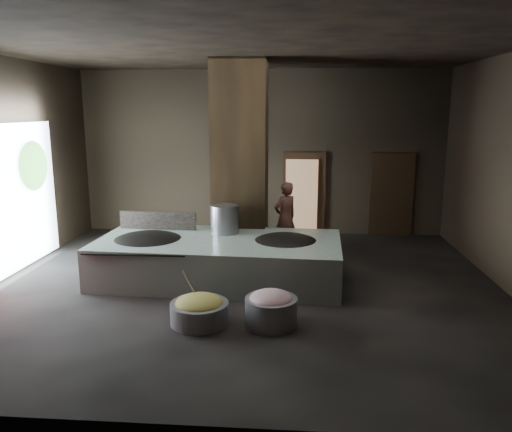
# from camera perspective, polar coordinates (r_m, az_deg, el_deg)

# --- Properties ---
(floor) EXTENTS (10.00, 9.00, 0.10)m
(floor) POSITION_cam_1_polar(r_m,az_deg,el_deg) (9.99, -1.18, -8.26)
(floor) COLOR black
(floor) RESTS_ON ground
(ceiling) EXTENTS (10.00, 9.00, 0.10)m
(ceiling) POSITION_cam_1_polar(r_m,az_deg,el_deg) (9.44, -1.31, 18.94)
(ceiling) COLOR black
(ceiling) RESTS_ON back_wall
(back_wall) EXTENTS (10.00, 0.10, 4.50)m
(back_wall) POSITION_cam_1_polar(r_m,az_deg,el_deg) (13.96, 0.62, 7.23)
(back_wall) COLOR black
(back_wall) RESTS_ON ground
(front_wall) EXTENTS (10.00, 0.10, 4.50)m
(front_wall) POSITION_cam_1_polar(r_m,az_deg,el_deg) (5.00, -6.41, -1.43)
(front_wall) COLOR black
(front_wall) RESTS_ON ground
(pillar) EXTENTS (1.20, 1.20, 4.50)m
(pillar) POSITION_cam_1_polar(r_m,az_deg,el_deg) (11.35, -1.80, 6.13)
(pillar) COLOR black
(pillar) RESTS_ON ground
(hearth_platform) EXTENTS (5.00, 2.59, 0.85)m
(hearth_platform) POSITION_cam_1_polar(r_m,az_deg,el_deg) (10.25, -4.25, -4.96)
(hearth_platform) COLOR #ADC1B1
(hearth_platform) RESTS_ON ground
(platform_cap) EXTENTS (4.78, 2.30, 0.03)m
(platform_cap) POSITION_cam_1_polar(r_m,az_deg,el_deg) (10.14, -4.29, -2.85)
(platform_cap) COLOR black
(platform_cap) RESTS_ON hearth_platform
(wok_left) EXTENTS (1.54, 1.54, 0.43)m
(wok_left) POSITION_cam_1_polar(r_m,az_deg,el_deg) (10.43, -12.23, -3.05)
(wok_left) COLOR black
(wok_left) RESTS_ON hearth_platform
(wok_left_rim) EXTENTS (1.57, 1.57, 0.05)m
(wok_left_rim) POSITION_cam_1_polar(r_m,az_deg,el_deg) (10.41, -12.25, -2.68)
(wok_left_rim) COLOR black
(wok_left_rim) RESTS_ON hearth_platform
(wok_right) EXTENTS (1.43, 1.43, 0.40)m
(wok_right) POSITION_cam_1_polar(r_m,az_deg,el_deg) (10.09, 3.37, -3.29)
(wok_right) COLOR black
(wok_right) RESTS_ON hearth_platform
(wok_right_rim) EXTENTS (1.47, 1.47, 0.05)m
(wok_right_rim) POSITION_cam_1_polar(r_m,az_deg,el_deg) (10.08, 3.38, -2.90)
(wok_right_rim) COLOR black
(wok_right_rim) RESTS_ON hearth_platform
(stock_pot) EXTENTS (0.60, 0.60, 0.64)m
(stock_pot) POSITION_cam_1_polar(r_m,az_deg,el_deg) (10.59, -3.60, -0.45)
(stock_pot) COLOR gray
(stock_pot) RESTS_ON hearth_platform
(splash_guard) EXTENTS (1.70, 0.15, 0.43)m
(splash_guard) POSITION_cam_1_polar(r_m,az_deg,el_deg) (11.11, -11.13, -0.59)
(splash_guard) COLOR black
(splash_guard) RESTS_ON hearth_platform
(cook) EXTENTS (0.75, 0.72, 1.74)m
(cook) POSITION_cam_1_polar(r_m,az_deg,el_deg) (12.05, 3.37, -0.19)
(cook) COLOR #8D5347
(cook) RESTS_ON ground
(veg_basin) EXTENTS (1.15, 1.15, 0.35)m
(veg_basin) POSITION_cam_1_polar(r_m,az_deg,el_deg) (8.32, -6.48, -10.94)
(veg_basin) COLOR gray
(veg_basin) RESTS_ON ground
(veg_fill) EXTENTS (0.78, 0.78, 0.24)m
(veg_fill) POSITION_cam_1_polar(r_m,az_deg,el_deg) (8.25, -6.51, -9.83)
(veg_fill) COLOR olive
(veg_fill) RESTS_ON veg_basin
(ladle) EXTENTS (0.26, 0.31, 0.68)m
(ladle) POSITION_cam_1_polar(r_m,az_deg,el_deg) (8.35, -7.37, -8.12)
(ladle) COLOR gray
(ladle) RESTS_ON veg_basin
(meat_basin) EXTENTS (1.11, 1.11, 0.46)m
(meat_basin) POSITION_cam_1_polar(r_m,az_deg,el_deg) (8.17, 1.73, -10.87)
(meat_basin) COLOR gray
(meat_basin) RESTS_ON ground
(meat_fill) EXTENTS (0.70, 0.70, 0.27)m
(meat_fill) POSITION_cam_1_polar(r_m,az_deg,el_deg) (8.09, 1.74, -9.45)
(meat_fill) COLOR #AE6873
(meat_fill) RESTS_ON meat_basin
(doorway_near) EXTENTS (1.18, 0.08, 2.38)m
(doorway_near) POSITION_cam_1_polar(r_m,az_deg,el_deg) (13.97, 5.51, 2.43)
(doorway_near) COLOR black
(doorway_near) RESTS_ON ground
(doorway_near_glow) EXTENTS (0.88, 0.04, 2.08)m
(doorway_near_glow) POSITION_cam_1_polar(r_m,az_deg,el_deg) (13.90, 5.22, 2.17)
(doorway_near_glow) COLOR #8C6647
(doorway_near_glow) RESTS_ON ground
(doorway_far) EXTENTS (1.18, 0.08, 2.38)m
(doorway_far) POSITION_cam_1_polar(r_m,az_deg,el_deg) (14.22, 15.23, 2.23)
(doorway_far) COLOR black
(doorway_far) RESTS_ON ground
(doorway_far_glow) EXTENTS (0.86, 0.04, 2.04)m
(doorway_far_glow) POSITION_cam_1_polar(r_m,az_deg,el_deg) (14.38, 15.66, 2.10)
(doorway_far_glow) COLOR #8C6647
(doorway_far_glow) RESTS_ON ground
(left_opening) EXTENTS (0.04, 4.20, 3.10)m
(left_opening) POSITION_cam_1_polar(r_m,az_deg,el_deg) (11.34, -26.86, 1.52)
(left_opening) COLOR white
(left_opening) RESTS_ON ground
(tree_silhouette) EXTENTS (0.28, 1.10, 1.10)m
(tree_silhouette) POSITION_cam_1_polar(r_m,az_deg,el_deg) (12.16, -24.07, 5.26)
(tree_silhouette) COLOR #194714
(tree_silhouette) RESTS_ON left_opening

